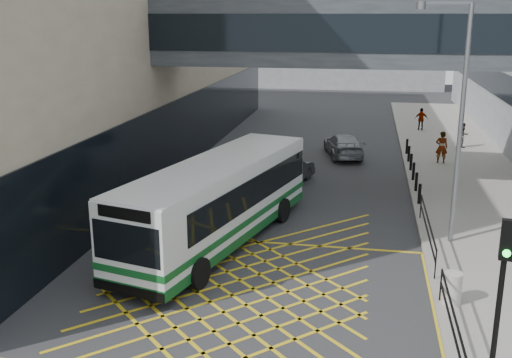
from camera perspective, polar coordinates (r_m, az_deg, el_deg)
The scene contains 17 objects.
ground at distance 18.62m, azimuth -2.30°, elevation -11.00°, with size 120.00×120.00×0.00m, color #333335.
building_far at distance 76.46m, azimuth 6.49°, elevation 15.89°, with size 28.00×16.00×18.00m, color gray.
skybridge at distance 28.26m, azimuth 9.26°, elevation 13.66°, with size 20.00×4.10×3.00m.
pavement at distance 32.71m, azimuth 19.40°, elevation 0.02°, with size 6.00×54.00×0.16m, color gray.
box_junction at distance 18.61m, azimuth -2.30°, elevation -10.99°, with size 12.00×9.00×0.01m.
bus at distance 22.14m, azimuth -3.51°, elevation -1.97°, with size 5.22×11.41×3.12m.
car_white at distance 21.86m, azimuth -6.33°, elevation -5.03°, with size 1.74×4.26×1.36m, color white.
car_dark at distance 30.06m, azimuth 2.96°, elevation 0.76°, with size 1.69×4.31×1.35m, color black.
car_silver at distance 36.36m, azimuth 8.34°, elevation 3.26°, with size 1.94×4.60×1.43m, color gray.
traffic_light at distance 13.77m, azimuth 22.38°, elevation -9.12°, with size 0.31×0.49×4.11m.
street_lamp at distance 22.18m, azimuth 18.56°, elevation 6.20°, with size 1.94×0.59×8.54m.
litter_bin at distance 18.47m, azimuth 18.15°, elevation -9.86°, with size 0.55×0.55×0.95m, color #ADA89E.
kerb_railings at distance 19.62m, azimuth 16.84°, elevation -7.44°, with size 0.05×12.54×1.00m.
bollards at distance 32.26m, azimuth 14.66°, elevation 1.17°, with size 0.14×10.14×0.90m.
pedestrian_a at distance 35.22m, azimuth 17.26°, elevation 2.91°, with size 0.72×0.51×1.80m, color gray.
pedestrian_b at distance 39.64m, azimuth 19.10°, elevation 3.92°, with size 0.77×0.45×1.57m, color gray.
pedestrian_c at distance 45.04m, azimuth 15.46°, elevation 5.52°, with size 0.94×0.45×1.58m, color gray.
Camera 1 is at (3.78, -16.23, 8.29)m, focal length 42.00 mm.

